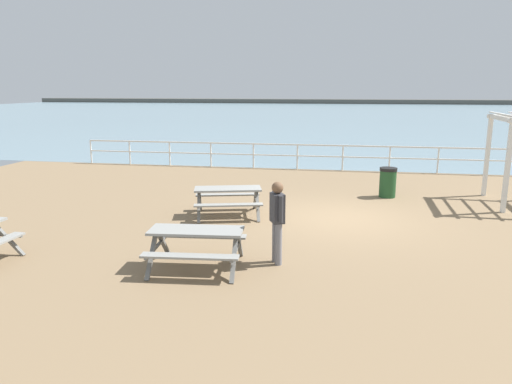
% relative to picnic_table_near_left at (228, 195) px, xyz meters
% --- Properties ---
extents(ground_plane, '(30.00, 24.00, 0.20)m').
position_rel_picnic_table_near_left_xyz_m(ground_plane, '(3.04, 0.26, -0.68)').
color(ground_plane, '#846B4C').
extents(sea_band, '(142.00, 90.00, 0.01)m').
position_rel_picnic_table_near_left_xyz_m(sea_band, '(3.04, 53.01, -0.58)').
color(sea_band, gray).
rests_on(sea_band, ground).
extents(distant_shoreline, '(142.00, 6.00, 1.80)m').
position_rel_picnic_table_near_left_xyz_m(distant_shoreline, '(3.04, 96.01, -0.58)').
color(distant_shoreline, '#4C4C47').
rests_on(distant_shoreline, ground).
extents(seaward_railing, '(23.07, 0.07, 1.08)m').
position_rel_picnic_table_near_left_xyz_m(seaward_railing, '(3.04, 8.01, 0.17)').
color(seaward_railing, white).
rests_on(seaward_railing, ground).
extents(picnic_table_near_left, '(2.13, 1.91, 0.80)m').
position_rel_picnic_table_near_left_xyz_m(picnic_table_near_left, '(0.00, 0.00, 0.00)').
color(picnic_table_near_left, gray).
rests_on(picnic_table_near_left, ground).
extents(picnic_table_mid_centre, '(1.93, 1.69, 0.80)m').
position_rel_picnic_table_near_left_xyz_m(picnic_table_mid_centre, '(0.32, -3.90, 0.00)').
color(picnic_table_mid_centre, gray).
rests_on(picnic_table_mid_centre, ground).
extents(visitor, '(0.35, 0.49, 1.66)m').
position_rel_picnic_table_near_left_xyz_m(visitor, '(1.82, -3.40, 0.36)').
color(visitor, slate).
rests_on(visitor, ground).
extents(litter_bin, '(0.55, 0.55, 0.95)m').
position_rel_picnic_table_near_left_xyz_m(litter_bin, '(4.49, 3.14, -0.10)').
color(litter_bin, '#1E4723').
rests_on(litter_bin, ground).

